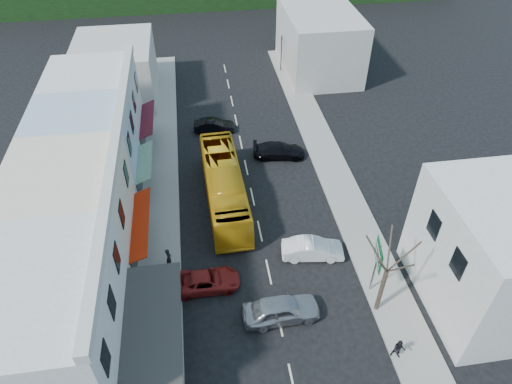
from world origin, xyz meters
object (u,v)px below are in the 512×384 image
object	(u,v)px
bus	(224,187)
pedestrian_right	(399,349)
car_silver	(281,311)
direction_sign	(375,269)
traffic_signal	(281,54)
car_white	(313,249)
street_tree	(387,271)
pedestrian_left	(169,258)
car_red	(207,280)

from	to	relation	value
bus	pedestrian_right	distance (m)	17.45
car_silver	pedestrian_right	bearing A→B (deg)	-123.62
car_silver	pedestrian_right	size ratio (longest dim) A/B	2.59
direction_sign	traffic_signal	distance (m)	32.77
car_white	street_tree	size ratio (longest dim) A/B	0.58
pedestrian_left	car_silver	bearing A→B (deg)	-134.99
car_red	direction_sign	bearing A→B (deg)	-100.48
pedestrian_left	pedestrian_right	bearing A→B (deg)	-132.39
car_silver	car_red	bearing A→B (deg)	52.73
car_white	pedestrian_right	world-z (taller)	pedestrian_right
car_silver	pedestrian_left	distance (m)	8.60
pedestrian_right	traffic_signal	size ratio (longest dim) A/B	0.38
street_tree	car_red	bearing A→B (deg)	162.27
pedestrian_left	direction_sign	distance (m)	13.77
traffic_signal	car_red	bearing A→B (deg)	72.60
bus	car_silver	xyz separation A→B (m)	(2.44, -11.46, -0.85)
car_red	pedestrian_right	bearing A→B (deg)	-123.22
bus	car_red	world-z (taller)	bus
car_silver	pedestrian_right	distance (m)	7.20
pedestrian_right	street_tree	bearing A→B (deg)	111.40
car_white	street_tree	xyz separation A→B (m)	(2.99, -5.02, 3.07)
pedestrian_right	street_tree	distance (m)	4.38
car_white	pedestrian_right	xyz separation A→B (m)	(2.99, -8.41, 0.30)
car_red	street_tree	world-z (taller)	street_tree
bus	direction_sign	xyz separation A→B (m)	(8.70, -10.27, 0.66)
car_white	pedestrian_right	size ratio (longest dim) A/B	2.59
street_tree	traffic_signal	bearing A→B (deg)	89.51
bus	street_tree	size ratio (longest dim) A/B	1.54
car_white	pedestrian_right	bearing A→B (deg)	-153.03
bus	car_red	xyz separation A→B (m)	(-1.97, -8.40, -0.85)
bus	pedestrian_right	size ratio (longest dim) A/B	6.82
car_silver	street_tree	size ratio (longest dim) A/B	0.58
car_red	pedestrian_left	size ratio (longest dim) A/B	2.71
bus	street_tree	world-z (taller)	street_tree
car_silver	car_red	size ratio (longest dim) A/B	0.96
pedestrian_left	direction_sign	world-z (taller)	direction_sign
pedestrian_left	car_red	bearing A→B (deg)	-138.41
pedestrian_right	car_white	bearing A→B (deg)	130.96
bus	car_silver	distance (m)	11.75
car_white	pedestrian_left	distance (m)	10.06
bus	car_white	distance (m)	8.83
direction_sign	bus	bearing A→B (deg)	141.83
car_silver	car_red	distance (m)	5.38
car_white	direction_sign	size ratio (longest dim) A/B	1.00
direction_sign	pedestrian_right	bearing A→B (deg)	-79.62
bus	car_white	bearing A→B (deg)	-52.14
pedestrian_right	pedestrian_left	bearing A→B (deg)	167.21
street_tree	car_silver	bearing A→B (deg)	177.06
car_silver	direction_sign	distance (m)	6.55
pedestrian_left	pedestrian_right	world-z (taller)	same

